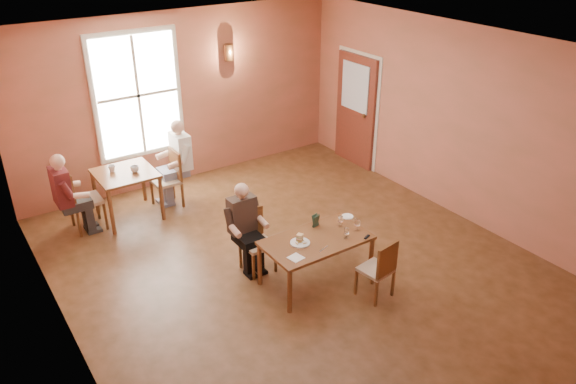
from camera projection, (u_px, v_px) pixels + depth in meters
ground at (296, 264)px, 7.87m from camera, size 6.00×7.00×0.01m
wall_back at (182, 98)px, 9.78m from camera, size 6.00×0.04×3.00m
wall_front at (540, 312)px, 4.60m from camera, size 6.00×0.04×3.00m
wall_left at (54, 235)px, 5.69m from camera, size 0.04×7.00×3.00m
wall_right at (456, 122)px, 8.68m from camera, size 0.04×7.00×3.00m
ceiling at (298, 49)px, 6.51m from camera, size 6.00×7.00×0.04m
window at (138, 95)px, 9.25m from camera, size 1.36×0.10×1.96m
door at (355, 111)px, 10.56m from camera, size 0.12×1.04×2.10m
wall_sconce at (229, 52)px, 9.83m from camera, size 0.16×0.16×0.28m
main_table at (316, 260)px, 7.37m from camera, size 1.39×0.78×0.65m
chair_diner_main at (257, 242)px, 7.55m from camera, size 0.39×0.39×0.87m
diner_main at (258, 233)px, 7.46m from camera, size 0.48×0.48×1.21m
chair_empty at (376, 268)px, 7.06m from camera, size 0.42×0.42×0.83m
plate_food at (300, 242)px, 7.13m from camera, size 0.34×0.34×0.03m
sandwich at (300, 239)px, 7.15m from camera, size 0.10×0.10×0.09m
goblet_a at (340, 221)px, 7.48m from camera, size 0.07×0.07×0.16m
goblet_b at (357, 224)px, 7.39m from camera, size 0.07×0.07×0.17m
goblet_c at (346, 233)px, 7.21m from camera, size 0.08×0.08×0.16m
menu_stand at (316, 221)px, 7.48m from camera, size 0.11×0.08×0.17m
knife at (324, 249)px, 7.02m from camera, size 0.17×0.07×0.00m
napkin at (296, 258)px, 6.84m from camera, size 0.19×0.19×0.01m
side_plate at (347, 217)px, 7.74m from camera, size 0.17×0.17×0.01m
sunglasses at (367, 237)px, 7.26m from camera, size 0.12×0.08×0.01m
second_table at (128, 195)px, 8.92m from camera, size 0.88×0.88×0.78m
chair_diner_white at (166, 180)px, 9.20m from camera, size 0.42×0.42×0.96m
diner_white at (166, 168)px, 9.12m from camera, size 0.55×0.55×1.36m
chair_diner_maroon at (86, 199)px, 8.54m from camera, size 0.44×0.44×1.01m
diner_maroon at (82, 191)px, 8.46m from camera, size 0.52×0.52×1.29m
cup_a at (135, 169)px, 8.73m from camera, size 0.17×0.17×0.10m
cup_b at (112, 169)px, 8.74m from camera, size 0.12×0.12×0.10m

